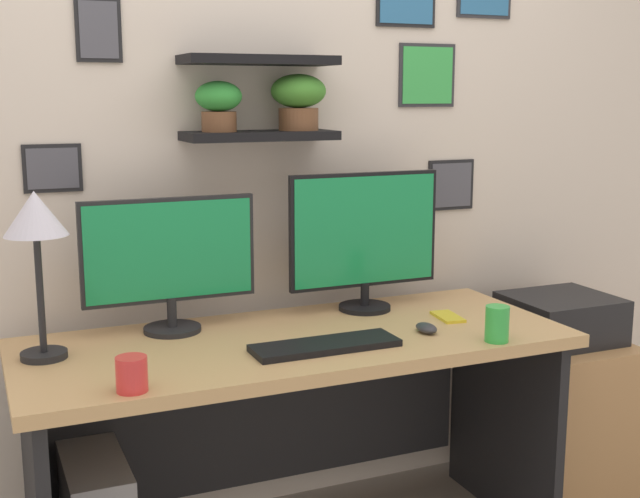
% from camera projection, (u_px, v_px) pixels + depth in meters
% --- Properties ---
extents(back_wall_assembly, '(4.40, 0.24, 2.70)m').
position_uv_depth(back_wall_assembly, '(250.00, 133.00, 2.84)').
color(back_wall_assembly, beige).
rests_on(back_wall_assembly, ground).
extents(desk, '(1.69, 0.68, 0.75)m').
position_uv_depth(desk, '(291.00, 395.00, 2.64)').
color(desk, tan).
rests_on(desk, ground).
extents(monitor_left, '(0.55, 0.18, 0.42)m').
position_uv_depth(monitor_left, '(169.00, 258.00, 2.57)').
color(monitor_left, black).
rests_on(monitor_left, desk).
extents(monitor_right, '(0.55, 0.18, 0.48)m').
position_uv_depth(monitor_right, '(364.00, 237.00, 2.83)').
color(monitor_right, black).
rests_on(monitor_right, desk).
extents(keyboard, '(0.44, 0.14, 0.02)m').
position_uv_depth(keyboard, '(325.00, 345.00, 2.43)').
color(keyboard, black).
rests_on(keyboard, desk).
extents(computer_mouse, '(0.06, 0.09, 0.03)m').
position_uv_depth(computer_mouse, '(426.00, 328.00, 2.59)').
color(computer_mouse, '#2D2D33').
rests_on(computer_mouse, desk).
extents(desk_lamp, '(0.18, 0.18, 0.48)m').
position_uv_depth(desk_lamp, '(36.00, 227.00, 2.28)').
color(desk_lamp, black).
rests_on(desk_lamp, desk).
extents(cell_phone, '(0.09, 0.15, 0.01)m').
position_uv_depth(cell_phone, '(447.00, 317.00, 2.76)').
color(cell_phone, yellow).
rests_on(cell_phone, desk).
extents(coffee_mug, '(0.08, 0.08, 0.09)m').
position_uv_depth(coffee_mug, '(132.00, 374.00, 2.08)').
color(coffee_mug, red).
rests_on(coffee_mug, desk).
extents(water_cup, '(0.07, 0.07, 0.11)m').
position_uv_depth(water_cup, '(497.00, 324.00, 2.50)').
color(water_cup, green).
rests_on(water_cup, desk).
extents(drawer_cabinet, '(0.44, 0.50, 0.57)m').
position_uv_depth(drawer_cabinet, '(555.00, 412.00, 3.17)').
color(drawer_cabinet, tan).
rests_on(drawer_cabinet, ground).
extents(printer, '(0.38, 0.34, 0.17)m').
position_uv_depth(printer, '(560.00, 318.00, 3.10)').
color(printer, black).
rests_on(printer, drawer_cabinet).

